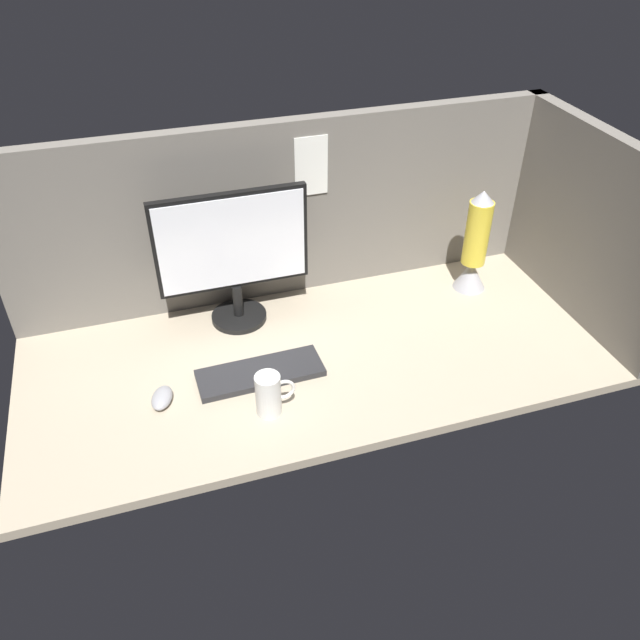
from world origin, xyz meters
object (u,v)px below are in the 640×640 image
object	(u,v)px
mug_ceramic_white	(269,394)
lava_lamp	(475,249)
keyboard	(260,373)
mouse	(162,398)
monitor	(233,252)

from	to	relation	value
mug_ceramic_white	lava_lamp	world-z (taller)	lava_lamp
mug_ceramic_white	lava_lamp	distance (cm)	91.19
keyboard	mouse	world-z (taller)	mouse
lava_lamp	mouse	bearing A→B (deg)	-166.47
mouse	lava_lamp	size ratio (longest dim) A/B	0.26
keyboard	mouse	xyz separation A→B (cm)	(-28.81, -2.70, 0.70)
keyboard	mug_ceramic_white	size ratio (longest dim) A/B	2.89
monitor	keyboard	world-z (taller)	monitor
monitor	lava_lamp	world-z (taller)	monitor
mouse	monitor	bearing A→B (deg)	68.31
monitor	keyboard	distance (cm)	38.72
mouse	lava_lamp	xyz separation A→B (cm)	(109.94, 26.46, 13.79)
monitor	keyboard	size ratio (longest dim) A/B	1.28
keyboard	lava_lamp	xyz separation A→B (cm)	(81.13, 23.76, 14.49)
mouse	mug_ceramic_white	xyz separation A→B (cm)	(28.02, -12.57, 4.75)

